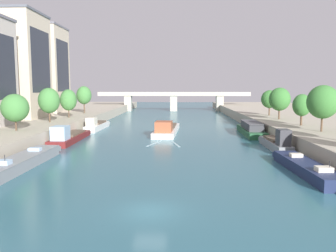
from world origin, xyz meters
The scene contains 22 objects.
ground_plane centered at (0.00, 0.00, 0.00)m, with size 400.00×400.00×0.00m, color #2D6070.
quay_left centered at (-36.58, 55.00, 1.28)m, with size 36.00×170.00×2.56m, color #B2A893.
quay_right centered at (36.58, 55.00, 1.28)m, with size 36.00×170.00×2.56m, color #B2A893.
barge_midriver centered at (-0.39, 44.02, 0.89)m, with size 5.24×20.30×3.04m.
wake_behind_barge centered at (-0.19, 31.06, 0.01)m, with size 5.59×6.06×0.03m.
moored_boat_left_lone centered at (-16.33, 14.17, 0.68)m, with size 3.28×16.61×2.41m.
moored_boat_left_gap_after centered at (-16.97, 32.71, 0.93)m, with size 3.43×16.22×3.25m.
moored_boat_left_midway centered at (-16.32, 49.93, 0.94)m, with size 2.78×14.17×3.06m.
moored_boat_right_near centered at (16.12, 12.13, 0.64)m, with size 3.28×15.11×2.32m.
moored_boat_right_end centered at (16.95, 26.44, 1.02)m, with size 2.20×12.38×3.50m.
moored_boat_right_downstream centered at (16.69, 42.98, 1.10)m, with size 3.90×16.98×2.63m.
tree_left_by_lamp centered at (-23.72, 27.63, 6.18)m, with size 4.28×4.28×5.83m.
tree_left_past_mid centered at (-23.40, 40.81, 6.85)m, with size 4.15×4.15×6.78m.
tree_left_distant centered at (-23.13, 51.58, 6.58)m, with size 3.74×3.74×6.44m.
tree_left_midway centered at (-23.36, 65.10, 7.38)m, with size 3.97×3.97×7.25m.
tree_right_past_mid centered at (24.36, 28.14, 7.16)m, with size 4.78×4.78×7.21m.
tree_right_midway centered at (24.32, 36.80, 6.21)m, with size 3.26×3.26×5.67m.
tree_right_end_of_row centered at (23.89, 48.90, 6.90)m, with size 4.54×4.54×6.85m.
tree_right_second centered at (24.54, 59.32, 6.57)m, with size 4.14×4.14×6.22m.
building_left_middle centered at (-36.18, 50.71, 14.32)m, with size 15.33×12.85×23.50m.
building_left_corner centered at (-36.18, 68.95, 14.45)m, with size 12.53×12.05×23.74m.
bridge_far centered at (0.00, 111.97, 4.88)m, with size 61.16×4.40×7.68m.
Camera 1 is at (2.17, -24.43, 9.30)m, focal length 35.89 mm.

